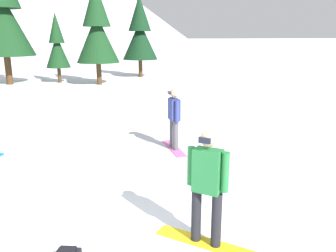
% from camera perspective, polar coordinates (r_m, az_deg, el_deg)
% --- Properties ---
extents(ground_plane, '(800.00, 800.00, 0.00)m').
position_cam_1_polar(ground_plane, '(5.64, -10.94, -18.15)').
color(ground_plane, white).
extents(snowboarder_foreground, '(1.22, 1.38, 1.77)m').
position_cam_1_polar(snowboarder_foreground, '(5.07, 6.47, -9.83)').
color(snowboarder_foreground, yellow).
rests_on(snowboarder_foreground, ground_plane).
extents(snowboarder_midground, '(0.42, 1.53, 1.68)m').
position_cam_1_polar(snowboarder_midground, '(9.37, 1.00, 1.38)').
color(snowboarder_midground, pink).
rests_on(snowboarder_midground, ground_plane).
extents(pine_tree_twin, '(2.63, 2.63, 5.96)m').
position_cam_1_polar(pine_tree_twin, '(26.76, -4.67, 15.04)').
color(pine_tree_twin, '#472D19').
rests_on(pine_tree_twin, ground_plane).
extents(pine_tree_short, '(2.68, 2.68, 6.34)m').
position_cam_1_polar(pine_tree_short, '(22.76, -11.66, 15.39)').
color(pine_tree_short, '#472D19').
rests_on(pine_tree_short, ground_plane).
extents(pine_tree_tall, '(1.57, 1.57, 4.55)m').
position_cam_1_polar(pine_tree_tall, '(24.37, -17.84, 12.63)').
color(pine_tree_tall, '#472D19').
rests_on(pine_tree_tall, ground_plane).
extents(pine_tree_slender, '(3.59, 3.59, 8.25)m').
position_cam_1_polar(pine_tree_slender, '(24.67, -25.74, 16.65)').
color(pine_tree_slender, '#472D19').
rests_on(pine_tree_slender, ground_plane).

